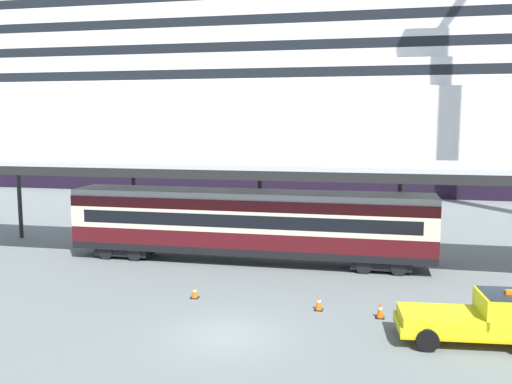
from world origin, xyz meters
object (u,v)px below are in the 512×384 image
at_px(traffic_cone_far, 195,292).
at_px(train_carriage, 249,223).
at_px(cruise_ship, 376,81).
at_px(traffic_cone_mid, 319,303).
at_px(service_truck, 485,317).
at_px(traffic_cone_near, 380,310).

bearing_deg(traffic_cone_far, train_carriage, 81.88).
distance_m(train_carriage, traffic_cone_far, 7.21).
height_order(cruise_ship, traffic_cone_mid, cruise_ship).
height_order(service_truck, traffic_cone_mid, service_truck).
xyz_separation_m(traffic_cone_near, traffic_cone_far, (-8.27, 0.86, -0.05)).
xyz_separation_m(service_truck, traffic_cone_near, (-3.67, 1.84, -0.65)).
distance_m(service_truck, traffic_cone_far, 12.26).
xyz_separation_m(train_carriage, traffic_cone_far, (-0.98, -6.86, -2.01)).
relative_size(train_carriage, traffic_cone_mid, 30.07).
distance_m(train_carriage, service_truck, 14.61).
bearing_deg(cruise_ship, traffic_cone_near, -89.60).
bearing_deg(traffic_cone_mid, cruise_ship, 87.53).
xyz_separation_m(train_carriage, traffic_cone_near, (7.29, -7.72, -1.96)).
xyz_separation_m(train_carriage, traffic_cone_mid, (4.73, -7.30, -1.97)).
distance_m(traffic_cone_near, traffic_cone_mid, 2.60).
xyz_separation_m(cruise_ship, traffic_cone_near, (0.36, -51.63, -12.79)).
xyz_separation_m(cruise_ship, traffic_cone_far, (-7.91, -50.77, -12.84)).
height_order(train_carriage, traffic_cone_mid, train_carriage).
distance_m(traffic_cone_mid, traffic_cone_far, 5.72).
distance_m(cruise_ship, traffic_cone_near, 53.19).
distance_m(cruise_ship, traffic_cone_mid, 52.83).
height_order(train_carriage, traffic_cone_far, train_carriage).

